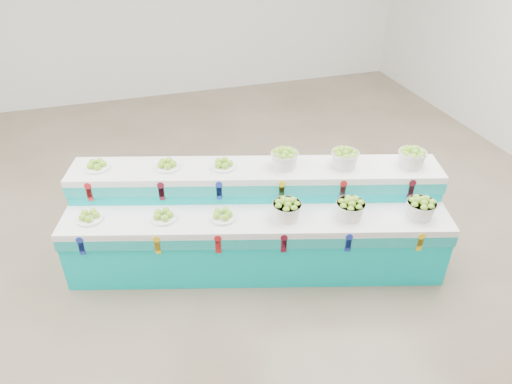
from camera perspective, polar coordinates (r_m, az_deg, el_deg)
The scene contains 14 objects.
ground at distance 5.30m, azimuth -6.27°, elevation -8.05°, with size 10.00×10.00×0.00m, color brown.
display_stand at distance 4.97m, azimuth 0.00°, elevation -3.46°, with size 3.90×1.01×1.02m, color #02C4C5, non-canonical shape.
plate_lower_left at distance 4.88m, azimuth -19.63°, elevation -2.74°, with size 0.27×0.27×0.10m, color white.
plate_lower_mid at distance 4.70m, azimuth -11.21°, elevation -2.76°, with size 0.27×0.27×0.10m, color white.
plate_lower_right at distance 4.63m, azimuth -4.08°, elevation -2.73°, with size 0.27×0.27×0.10m, color white.
basket_lower_left at distance 4.60m, azimuth 3.79°, elevation -2.07°, with size 0.29×0.29×0.21m, color silver, non-canonical shape.
basket_lower_mid at distance 4.70m, azimuth 11.40°, elevation -1.95°, with size 0.29×0.29×0.21m, color silver, non-canonical shape.
basket_lower_right at distance 4.89m, azimuth 19.43°, elevation -1.79°, with size 0.29×0.29×0.21m, color silver, non-canonical shape.
plate_upper_left at distance 5.11m, azimuth -18.83°, elevation 3.17°, with size 0.27×0.27×0.10m, color white.
plate_upper_mid at distance 4.94m, azimuth -10.77°, elevation 3.37°, with size 0.27×0.27×0.10m, color white.
plate_upper_right at distance 4.87m, azimuth -3.98°, elevation 3.48°, with size 0.27×0.27×0.10m, color white.
basket_upper_left at distance 4.85m, azimuth 3.50°, elevation 4.14°, with size 0.29×0.29×0.21m, color silver, non-canonical shape.
basket_upper_mid at distance 4.94m, azimuth 10.76°, elevation 4.14°, with size 0.29×0.29×0.21m, color silver, non-canonical shape.
basket_upper_right at distance 5.12m, azimuth 18.45°, elevation 4.06°, with size 0.29×0.29×0.21m, color silver, non-canonical shape.
Camera 1 is at (-0.61, -3.94, 3.50)m, focal length 32.88 mm.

